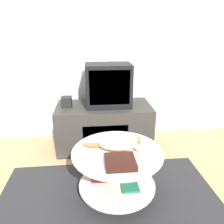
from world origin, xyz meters
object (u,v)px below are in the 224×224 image
dvd_box (120,162)px  cat (119,144)px  tv (108,85)px  speaker (67,102)px

dvd_box → cat: (0.02, 0.22, 0.03)m
cat → dvd_box: bearing=-82.9°
tv → speaker: size_ratio=4.41×
speaker → cat: 1.05m
cat → speaker: bearing=131.4°
speaker → dvd_box: size_ratio=0.53×
speaker → dvd_box: (0.49, -1.13, -0.12)m
tv → dvd_box: tv is taller
tv → cat: size_ratio=1.00×
speaker → cat: size_ratio=0.23×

